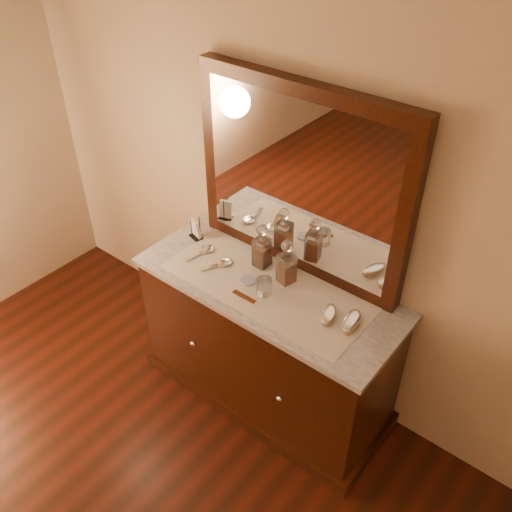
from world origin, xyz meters
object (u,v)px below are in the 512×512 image
at_px(dresser_cabinet, 267,344).
at_px(decanter_right, 286,266).
at_px(brush_near, 328,315).
at_px(comb, 244,297).
at_px(hand_mirror_inner, 222,263).
at_px(napkin_rack, 196,230).
at_px(hand_mirror_outer, 204,250).
at_px(pin_dish, 248,281).
at_px(decanter_left, 262,250).
at_px(mirror_frame, 300,182).
at_px(brush_far, 351,322).

bearing_deg(dresser_cabinet, decanter_right, 56.94).
bearing_deg(brush_near, comb, -161.65).
height_order(comb, decanter_right, decanter_right).
height_order(comb, hand_mirror_inner, hand_mirror_inner).
bearing_deg(napkin_rack, comb, -22.61).
bearing_deg(dresser_cabinet, hand_mirror_outer, 179.92).
relative_size(napkin_rack, hand_mirror_inner, 0.72).
bearing_deg(brush_near, hand_mirror_inner, -179.25).
xyz_separation_m(pin_dish, hand_mirror_inner, (-0.20, 0.02, 0.00)).
xyz_separation_m(decanter_right, brush_near, (0.32, -0.10, -0.08)).
bearing_deg(comb, brush_near, 18.86).
xyz_separation_m(napkin_rack, brush_near, (0.96, -0.09, -0.03)).
xyz_separation_m(comb, hand_mirror_inner, (-0.26, 0.13, 0.00)).
relative_size(comb, hand_mirror_inner, 0.72).
bearing_deg(dresser_cabinet, pin_dish, -153.54).
relative_size(brush_near, hand_mirror_inner, 0.85).
distance_m(dresser_cabinet, decanter_left, 0.57).
relative_size(pin_dish, brush_near, 0.50).
xyz_separation_m(mirror_frame, comb, (-0.03, -0.40, -0.49)).
xyz_separation_m(decanter_left, brush_far, (0.61, -0.10, -0.08)).
distance_m(napkin_rack, hand_mirror_outer, 0.16).
bearing_deg(brush_far, decanter_right, 170.35).
xyz_separation_m(pin_dish, brush_far, (0.58, 0.06, 0.02)).
height_order(mirror_frame, decanter_left, mirror_frame).
distance_m(pin_dish, hand_mirror_outer, 0.36).
height_order(pin_dish, napkin_rack, napkin_rack).
xyz_separation_m(hand_mirror_outer, hand_mirror_inner, (0.15, -0.03, -0.00)).
relative_size(mirror_frame, pin_dish, 14.91).
relative_size(decanter_left, hand_mirror_inner, 1.38).
bearing_deg(hand_mirror_outer, mirror_frame, 28.56).
xyz_separation_m(brush_far, hand_mirror_inner, (-0.78, -0.03, -0.02)).
height_order(brush_far, hand_mirror_inner, brush_far).
relative_size(pin_dish, decanter_right, 0.32).
bearing_deg(pin_dish, napkin_rack, 165.76).
relative_size(comb, napkin_rack, 1.00).
bearing_deg(hand_mirror_outer, decanter_left, 18.49).
bearing_deg(brush_far, hand_mirror_outer, -179.55).
bearing_deg(pin_dish, brush_near, 3.87).
xyz_separation_m(comb, hand_mirror_outer, (-0.41, 0.15, 0.00)).
bearing_deg(pin_dish, comb, -59.45).
distance_m(dresser_cabinet, brush_far, 0.68).
relative_size(pin_dish, napkin_rack, 0.60).
relative_size(dresser_cabinet, comb, 10.33).
relative_size(pin_dish, hand_mirror_inner, 0.43).
bearing_deg(brush_far, hand_mirror_inner, -177.60).
distance_m(brush_far, hand_mirror_outer, 0.94).
xyz_separation_m(mirror_frame, brush_near, (0.38, -0.26, -0.48)).
distance_m(decanter_right, hand_mirror_inner, 0.38).
bearing_deg(decanter_left, comb, -70.73).
distance_m(napkin_rack, brush_near, 0.96).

